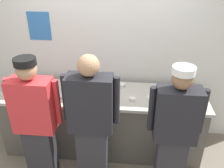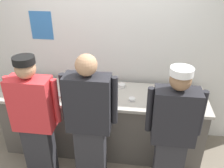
{
  "view_description": "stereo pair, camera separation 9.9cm",
  "coord_description": "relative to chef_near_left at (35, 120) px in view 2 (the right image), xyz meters",
  "views": [
    {
      "loc": [
        0.41,
        -2.39,
        2.56
      ],
      "look_at": [
        0.14,
        0.38,
        1.08
      ],
      "focal_mm": 38.55,
      "sensor_mm": 36.0,
      "label": 1
    },
    {
      "loc": [
        0.5,
        -2.38,
        2.56
      ],
      "look_at": [
        0.14,
        0.38,
        1.08
      ],
      "focal_mm": 38.55,
      "sensor_mm": 36.0,
      "label": 2
    }
  ],
  "objects": [
    {
      "name": "chef_far_right",
      "position": [
        1.56,
        -0.0,
        -0.02
      ],
      "size": [
        0.6,
        0.24,
        1.65
      ],
      "color": "#2D2D33",
      "rests_on": "ground"
    },
    {
      "name": "squeeze_bottle_spare",
      "position": [
        1.86,
        0.52,
        0.12
      ],
      "size": [
        0.06,
        0.06,
        0.21
      ],
      "color": "orange",
      "rests_on": "prep_counter"
    },
    {
      "name": "chef_near_left",
      "position": [
        0.0,
        0.0,
        0.0
      ],
      "size": [
        0.61,
        0.24,
        1.67
      ],
      "color": "#2D2D33",
      "rests_on": "ground"
    },
    {
      "name": "ramekin_yellow_sauce",
      "position": [
        1.7,
        0.5,
        0.05
      ],
      "size": [
        0.09,
        0.09,
        0.05
      ],
      "color": "white",
      "rests_on": "prep_counter"
    },
    {
      "name": "ramekin_orange_sauce",
      "position": [
        1.08,
        0.53,
        0.04
      ],
      "size": [
        0.08,
        0.08,
        0.04
      ],
      "color": "white",
      "rests_on": "prep_counter"
    },
    {
      "name": "plate_stack_rear",
      "position": [
        1.39,
        0.56,
        0.05
      ],
      "size": [
        0.23,
        0.23,
        0.05
      ],
      "color": "white",
      "rests_on": "prep_counter"
    },
    {
      "name": "squeeze_bottle_primary",
      "position": [
        1.6,
        0.64,
        0.11
      ],
      "size": [
        0.06,
        0.06,
        0.19
      ],
      "color": "orange",
      "rests_on": "prep_counter"
    },
    {
      "name": "ramekin_red_sauce",
      "position": [
        0.92,
        0.87,
        0.05
      ],
      "size": [
        0.1,
        0.1,
        0.05
      ],
      "color": "white",
      "rests_on": "prep_counter"
    },
    {
      "name": "chef_center",
      "position": [
        0.64,
        0.02,
        0.02
      ],
      "size": [
        0.63,
        0.24,
        1.73
      ],
      "color": "#2D2D33",
      "rests_on": "ground"
    },
    {
      "name": "ramekin_green_sauce",
      "position": [
        1.81,
        0.81,
        0.05
      ],
      "size": [
        0.08,
        0.08,
        0.05
      ],
      "color": "white",
      "rests_on": "prep_counter"
    },
    {
      "name": "squeeze_bottle_secondary",
      "position": [
        -0.49,
        0.48,
        0.12
      ],
      "size": [
        0.06,
        0.06,
        0.2
      ],
      "color": "orange",
      "rests_on": "prep_counter"
    },
    {
      "name": "prep_counter",
      "position": [
        0.67,
        0.66,
        -0.43
      ],
      "size": [
        2.79,
        0.74,
        0.92
      ],
      "color": "#56514C",
      "rests_on": "ground"
    },
    {
      "name": "wall_back",
      "position": [
        0.67,
        1.16,
        0.51
      ],
      "size": [
        4.37,
        0.11,
        2.81
      ],
      "color": "silver",
      "rests_on": "ground"
    },
    {
      "name": "plate_stack_front",
      "position": [
        0.69,
        0.51,
        0.05
      ],
      "size": [
        0.21,
        0.21,
        0.05
      ],
      "color": "white",
      "rests_on": "prep_counter"
    },
    {
      "name": "mixing_bowl_steel",
      "position": [
        -0.34,
        0.65,
        0.08
      ],
      "size": [
        0.32,
        0.32,
        0.11
      ],
      "primitive_type": "cylinder",
      "color": "#B7BABF",
      "rests_on": "prep_counter"
    },
    {
      "name": "ground_plane",
      "position": [
        0.67,
        0.27,
        -0.9
      ],
      "size": [
        9.0,
        9.0,
        0.0
      ],
      "primitive_type": "plane",
      "color": "slate"
    },
    {
      "name": "sheet_tray",
      "position": [
        0.33,
        0.63,
        0.04
      ],
      "size": [
        0.46,
        0.36,
        0.02
      ],
      "primitive_type": "cube",
      "rotation": [
        0.0,
        0.0,
        -0.05
      ],
      "color": "#B7BABF",
      "rests_on": "prep_counter"
    }
  ]
}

